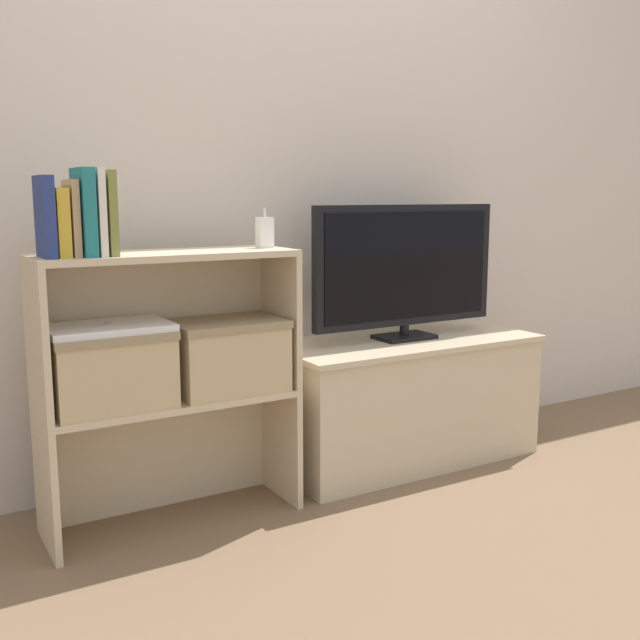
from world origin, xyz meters
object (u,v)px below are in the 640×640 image
object	(u,v)px
book_teal	(84,212)
storage_basket_right	(227,352)
tv_stand	(403,399)
book_olive	(107,213)
tv	(406,268)
book_mustard	(60,223)
laptop	(108,327)
storage_basket_left	(110,366)
baby_monitor	(265,232)
book_navy	(45,217)
book_ivory	(96,212)
book_tan	(72,218)

from	to	relation	value
book_teal	storage_basket_right	world-z (taller)	book_teal
book_teal	tv_stand	bearing A→B (deg)	5.64
book_olive	tv_stand	bearing A→B (deg)	5.95
tv	book_mustard	bearing A→B (deg)	-174.73
laptop	book_mustard	bearing A→B (deg)	-170.71
storage_basket_left	storage_basket_right	distance (m)	0.37
tv_stand	storage_basket_right	size ratio (longest dim) A/B	2.95
tv_stand	baby_monitor	size ratio (longest dim) A/B	8.06
baby_monitor	storage_basket_right	xyz separation A→B (m)	(-0.15, -0.01, -0.37)
storage_basket_right	book_navy	bearing A→B (deg)	-177.84
tv	book_ivory	world-z (taller)	book_ivory
book_mustard	book_olive	bearing A→B (deg)	0.00
tv	book_olive	world-z (taller)	book_olive
book_teal	book_navy	bearing A→B (deg)	180.00
book_navy	storage_basket_right	xyz separation A→B (m)	(0.53, 0.02, -0.43)
book_teal	book_ivory	bearing A→B (deg)	0.00
storage_basket_left	storage_basket_right	size ratio (longest dim) A/B	1.00
book_teal	baby_monitor	distance (m)	0.58
book_tan	book_navy	bearing A→B (deg)	180.00
baby_monitor	laptop	bearing A→B (deg)	-178.34
book_ivory	book_teal	bearing A→B (deg)	-180.00
book_navy	baby_monitor	distance (m)	0.68
book_olive	storage_basket_right	xyz separation A→B (m)	(0.36, 0.02, -0.44)
book_navy	book_ivory	xyz separation A→B (m)	(0.14, 0.00, 0.01)
book_navy	laptop	bearing A→B (deg)	7.16
tv_stand	book_teal	size ratio (longest dim) A/B	4.25
book_navy	tv_stand	bearing A→B (deg)	5.19
book_olive	baby_monitor	size ratio (longest dim) A/B	1.85
book_ivory	storage_basket_right	world-z (taller)	book_ivory
tv_stand	storage_basket_left	world-z (taller)	storage_basket_left
baby_monitor	storage_basket_right	distance (m)	0.40
tv	book_olive	distance (m)	1.17
tv	storage_basket_left	distance (m)	1.17
book_mustard	storage_basket_left	distance (m)	0.44
tv_stand	book_navy	bearing A→B (deg)	-174.81
tv_stand	book_olive	world-z (taller)	book_olive
book_tan	tv	bearing A→B (deg)	5.41
book_mustard	tv	bearing A→B (deg)	5.27
tv	book_ivory	bearing A→B (deg)	-174.28
tv	book_olive	bearing A→B (deg)	-174.13
tv_stand	storage_basket_left	distance (m)	1.19
book_olive	baby_monitor	xyz separation A→B (m)	(0.51, 0.04, -0.07)
laptop	book_tan	bearing A→B (deg)	-167.38
baby_monitor	tv_stand	bearing A→B (deg)	7.57
tv	laptop	size ratio (longest dim) A/B	2.27
storage_basket_left	book_mustard	bearing A→B (deg)	-170.71
tv_stand	storage_basket_right	xyz separation A→B (m)	(-0.78, -0.10, 0.29)
book_tan	book_teal	distance (m)	0.04
book_teal	baby_monitor	bearing A→B (deg)	3.50
book_mustard	laptop	world-z (taller)	book_mustard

